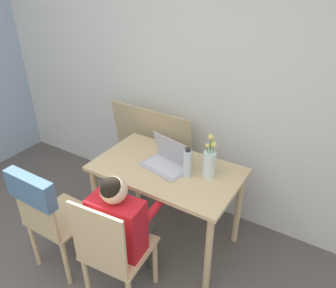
{
  "coord_description": "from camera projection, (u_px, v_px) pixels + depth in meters",
  "views": [
    {
      "loc": [
        1.19,
        -0.12,
        2.11
      ],
      "look_at": [
        0.09,
        1.68,
        0.9
      ],
      "focal_mm": 35.0,
      "sensor_mm": 36.0,
      "label": 1
    }
  ],
  "objects": [
    {
      "name": "wall_back",
      "position": [
        194.0,
        77.0,
        2.7
      ],
      "size": [
        6.4,
        0.05,
        2.5
      ],
      "color": "silver",
      "rests_on": "ground_plane"
    },
    {
      "name": "laptop",
      "position": [
        168.0,
        160.0,
        2.48
      ],
      "size": [
        0.39,
        0.29,
        0.22
      ],
      "rotation": [
        0.0,
        0.0,
        -0.21
      ],
      "color": "#B2B2B7",
      "rests_on": "dining_table"
    },
    {
      "name": "water_bottle",
      "position": [
        187.0,
        163.0,
        2.33
      ],
      "size": [
        0.06,
        0.06,
        0.23
      ],
      "color": "silver",
      "rests_on": "dining_table"
    },
    {
      "name": "chair_occupied",
      "position": [
        113.0,
        252.0,
        2.1
      ],
      "size": [
        0.43,
        0.43,
        0.9
      ],
      "rotation": [
        0.0,
        0.0,
        3.23
      ],
      "color": "#D6B784",
      "rests_on": "ground_plane"
    },
    {
      "name": "chair_spare",
      "position": [
        45.0,
        208.0,
        2.25
      ],
      "size": [
        0.4,
        0.43,
        0.91
      ],
      "rotation": [
        0.0,
        0.0,
        3.14
      ],
      "color": "#D6B784",
      "rests_on": "ground_plane"
    },
    {
      "name": "flower_vase",
      "position": [
        209.0,
        162.0,
        2.33
      ],
      "size": [
        0.09,
        0.09,
        0.35
      ],
      "color": "silver",
      "rests_on": "dining_table"
    },
    {
      "name": "dining_table",
      "position": [
        167.0,
        179.0,
        2.53
      ],
      "size": [
        1.11,
        0.65,
        0.72
      ],
      "color": "#D6B784",
      "rests_on": "ground_plane"
    },
    {
      "name": "person_seated",
      "position": [
        122.0,
        221.0,
        2.11
      ],
      "size": [
        0.39,
        0.45,
        1.01
      ],
      "rotation": [
        0.0,
        0.0,
        3.23
      ],
      "color": "red",
      "rests_on": "ground_plane"
    },
    {
      "name": "cardboard_panel",
      "position": [
        154.0,
        153.0,
        3.15
      ],
      "size": [
        0.84,
        0.15,
        0.95
      ],
      "color": "tan",
      "rests_on": "ground_plane"
    }
  ]
}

